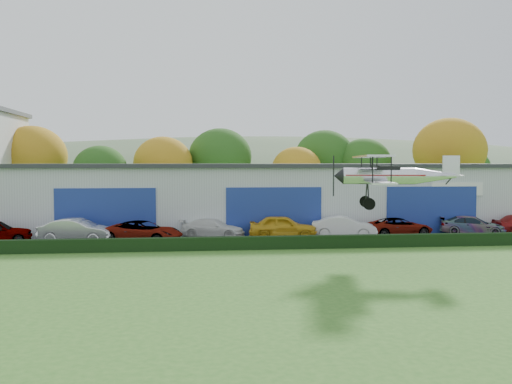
{
  "coord_description": "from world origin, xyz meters",
  "views": [
    {
      "loc": [
        -0.71,
        -17.61,
        5.39
      ],
      "look_at": [
        2.62,
        12.44,
        3.78
      ],
      "focal_mm": 38.63,
      "sensor_mm": 36.0,
      "label": 1
    }
  ],
  "objects": [
    {
      "name": "ground",
      "position": [
        0.0,
        0.0,
        0.0
      ],
      "size": [
        300.0,
        300.0,
        0.0
      ],
      "primitive_type": "plane",
      "color": "#306520",
      "rests_on": "ground"
    },
    {
      "name": "apron",
      "position": [
        3.0,
        21.0,
        0.03
      ],
      "size": [
        48.0,
        9.0,
        0.05
      ],
      "primitive_type": "cube",
      "color": "black",
      "rests_on": "ground"
    },
    {
      "name": "hedge",
      "position": [
        3.0,
        16.2,
        0.4
      ],
      "size": [
        46.0,
        0.6,
        0.8
      ],
      "primitive_type": "cube",
      "color": "black",
      "rests_on": "ground"
    },
    {
      "name": "hangar",
      "position": [
        5.0,
        27.98,
        2.66
      ],
      "size": [
        40.6,
        12.6,
        5.3
      ],
      "color": "#B2B7BC",
      "rests_on": "ground"
    },
    {
      "name": "tree_belt",
      "position": [
        0.85,
        40.62,
        5.61
      ],
      "size": [
        75.7,
        13.22,
        10.12
      ],
      "color": "#3D2614",
      "rests_on": "ground"
    },
    {
      "name": "distant_hills",
      "position": [
        -4.38,
        140.0,
        -13.05
      ],
      "size": [
        430.0,
        196.0,
        56.0
      ],
      "color": "#4C6642",
      "rests_on": "ground"
    },
    {
      "name": "car_1",
      "position": [
        -8.53,
        19.85,
        0.86
      ],
      "size": [
        5.18,
        2.65,
        1.63
      ],
      "primitive_type": "imported",
      "rotation": [
        0.0,
        0.0,
        1.38
      ],
      "color": "silver",
      "rests_on": "apron"
    },
    {
      "name": "car_2",
      "position": [
        -4.16,
        19.47,
        0.78
      ],
      "size": [
        5.78,
        4.09,
        1.46
      ],
      "primitive_type": "imported",
      "rotation": [
        0.0,
        0.0,
        1.22
      ],
      "color": "gray",
      "rests_on": "apron"
    },
    {
      "name": "car_3",
      "position": [
        0.54,
        21.52,
        0.71
      ],
      "size": [
        4.91,
        3.19,
        1.32
      ],
      "primitive_type": "imported",
      "rotation": [
        0.0,
        0.0,
        1.25
      ],
      "color": "silver",
      "rests_on": "apron"
    },
    {
      "name": "car_4",
      "position": [
        5.46,
        20.62,
        0.87
      ],
      "size": [
        5.02,
        2.61,
        1.63
      ],
      "primitive_type": "imported",
      "rotation": [
        0.0,
        0.0,
        1.42
      ],
      "color": "gold",
      "rests_on": "apron"
    },
    {
      "name": "car_5",
      "position": [
        9.85,
        20.51,
        0.81
      ],
      "size": [
        4.84,
        2.67,
        1.51
      ],
      "primitive_type": "imported",
      "rotation": [
        0.0,
        0.0,
        1.33
      ],
      "color": "silver",
      "rests_on": "apron"
    },
    {
      "name": "car_6",
      "position": [
        14.04,
        20.78,
        0.72
      ],
      "size": [
        5.01,
        2.71,
        1.33
      ],
      "primitive_type": "imported",
      "rotation": [
        0.0,
        0.0,
        1.68
      ],
      "color": "gray",
      "rests_on": "apron"
    },
    {
      "name": "car_7",
      "position": [
        19.79,
        21.05,
        0.73
      ],
      "size": [
        5.03,
        3.54,
        1.35
      ],
      "primitive_type": "imported",
      "rotation": [
        0.0,
        0.0,
        1.18
      ],
      "color": "gray",
      "rests_on": "apron"
    },
    {
      "name": "biplane",
      "position": [
        9.6,
        10.71,
        4.77
      ],
      "size": [
        6.68,
        7.62,
        2.83
      ],
      "rotation": [
        0.0,
        0.0,
        -0.19
      ],
      "color": "silver"
    }
  ]
}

